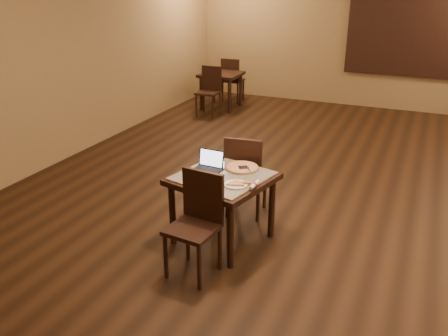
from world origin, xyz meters
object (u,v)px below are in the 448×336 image
at_px(laptop, 209,164).
at_px(chair_main_far, 245,172).
at_px(other_table_b_chair_near, 210,88).
at_px(other_table_b, 221,79).
at_px(tiled_table, 223,184).
at_px(chair_main_near, 197,218).
at_px(other_table_b_chair_far, 232,78).
at_px(pizza_pan, 242,169).

bearing_deg(laptop, chair_main_far, 70.49).
bearing_deg(other_table_b_chair_near, other_table_b, 88.43).
relative_size(tiled_table, chair_main_far, 1.10).
height_order(chair_main_near, laptop, chair_main_near).
height_order(chair_main_near, chair_main_far, chair_main_near).
distance_m(laptop, other_table_b, 5.37).
bearing_deg(other_table_b_chair_near, chair_main_near, -67.22).
height_order(other_table_b, other_table_b_chair_near, other_table_b_chair_near).
bearing_deg(tiled_table, other_table_b_chair_far, 125.17).
xyz_separation_m(pizza_pan, other_table_b_chair_near, (-2.39, 4.23, -0.21)).
bearing_deg(tiled_table, chair_main_far, 102.22).
height_order(chair_main_far, laptop, chair_main_far).
bearing_deg(other_table_b_chair_far, chair_main_near, 108.70).
relative_size(chair_main_near, laptop, 3.34).
xyz_separation_m(tiled_table, pizza_pan, (0.12, 0.24, 0.11)).
relative_size(chair_main_near, chair_main_far, 1.00).
bearing_deg(chair_main_near, other_table_b_chair_near, 119.92).
xyz_separation_m(laptop, other_table_b_chair_near, (-2.07, 4.38, -0.26)).
distance_m(chair_main_near, other_table_b_chair_near, 5.57).
relative_size(pizza_pan, other_table_b_chair_near, 0.36).
bearing_deg(other_table_b_chair_far, other_table_b, 88.43).
height_order(chair_main_near, other_table_b_chair_near, chair_main_near).
height_order(tiled_table, other_table_b_chair_far, other_table_b_chair_far).
distance_m(tiled_table, other_table_b_chair_far, 6.06).
bearing_deg(chair_main_far, other_table_b_chair_near, -66.27).
bearing_deg(other_table_b_chair_near, pizza_pan, -61.91).
height_order(laptop, other_table_b_chair_far, other_table_b_chair_far).
bearing_deg(other_table_b_chair_far, other_table_b_chair_near, 88.43).
xyz_separation_m(chair_main_far, other_table_b, (-2.28, 4.43, 0.07)).
distance_m(chair_main_far, laptop, 0.61).
distance_m(laptop, other_table_b_chair_far, 5.90).
bearing_deg(laptop, tiled_table, -23.10).
distance_m(chair_main_near, other_table_b_chair_far, 6.63).
bearing_deg(chair_main_near, chair_main_far, 95.71).
bearing_deg(tiled_table, other_table_b, 127.41).
bearing_deg(pizza_pan, chair_main_far, 106.38).
distance_m(chair_main_near, pizza_pan, 0.88).
xyz_separation_m(tiled_table, chair_main_near, (0.01, -0.61, -0.09)).
bearing_deg(tiled_table, chair_main_near, -75.96).
distance_m(tiled_table, chair_main_far, 0.62).
relative_size(chair_main_far, laptop, 3.33).
bearing_deg(other_table_b_chair_far, chair_main_far, 113.09).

